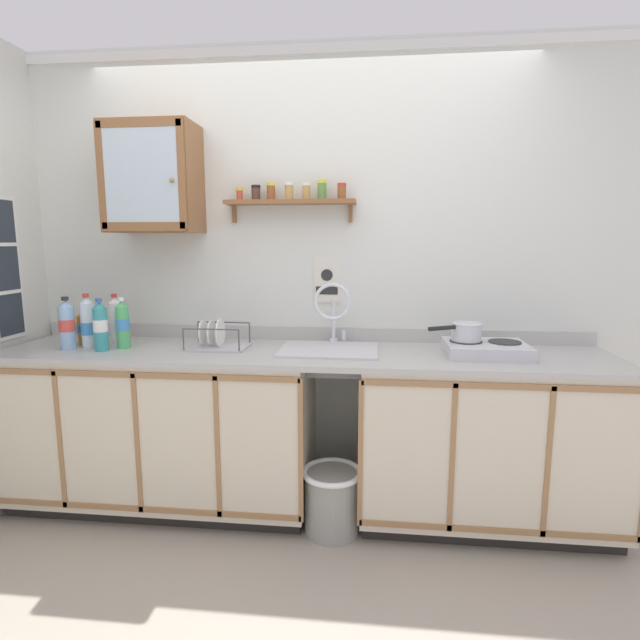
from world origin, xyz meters
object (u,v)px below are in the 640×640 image
Objects in this scene: bottle_water_clear_5 at (88,323)px; wall_cabinet at (153,179)px; bottle_detergent_teal_2 at (101,326)px; saucepan at (466,331)px; trash_bin at (332,499)px; hot_plate_stove at (486,349)px; bottle_opaque_white_1 at (116,322)px; dish_rack at (216,342)px; bottle_soda_green_4 at (123,324)px; sink at (330,349)px; warning_sign at (327,281)px; bottle_juice_amber_0 at (85,327)px; bottle_water_blue_3 at (67,325)px.

wall_cabinet is at bearing 29.88° from bottle_water_clear_5.
bottle_detergent_teal_2 is at bearing -32.91° from bottle_water_clear_5.
trash_bin is (-0.68, -0.23, -0.86)m from saucepan.
bottle_opaque_white_1 is at bearing 178.69° from hot_plate_stove.
hot_plate_stove is at bearing 14.87° from trash_bin.
dish_rack is at bearing -20.19° from wall_cabinet.
wall_cabinet reaches higher than dish_rack.
dish_rack reaches higher than hot_plate_stove.
bottle_water_clear_5 is at bearing 172.86° from trash_bin.
bottle_detergent_teal_2 is (-1.94, -0.13, 0.01)m from saucepan.
saucepan is 1.91m from wall_cabinet.
bottle_soda_green_4 is at bearing -0.82° from bottle_water_clear_5.
wall_cabinet is (0.22, 0.27, 0.80)m from bottle_detergent_teal_2.
bottle_opaque_white_1 is at bearing -152.66° from wall_cabinet.
sink is at bearing 98.60° from trash_bin.
hot_plate_stove is 2.17m from bottle_water_clear_5.
bottle_opaque_white_1 is 0.89× the size of dish_rack.
warning_sign is at bearing 98.71° from sink.
trash_bin is (1.18, -0.17, -0.87)m from bottle_soda_green_4.
bottle_juice_amber_0 is 0.86× the size of warning_sign.
bottle_detergent_teal_2 reaches higher than bottle_juice_amber_0.
sink reaches higher than saucepan.
bottle_detergent_teal_2 reaches higher than saucepan.
sink reaches higher than bottle_juice_amber_0.
sink is 1.80× the size of bottle_opaque_white_1.
trash_bin is at bearing -19.26° from wall_cabinet.
trash_bin is (1.45, -0.25, -0.84)m from bottle_juice_amber_0.
bottle_detergent_teal_2 is at bearing -173.06° from sink.
bottle_opaque_white_1 is 0.16m from bottle_detergent_teal_2.
bottle_soda_green_4 is at bearing -162.85° from warning_sign.
bottle_water_clear_5 is (-0.21, 0.00, 0.00)m from bottle_soda_green_4.
wall_cabinet reaches higher than bottle_detergent_teal_2.
bottle_detergent_teal_2 is 1.54m from trash_bin.
bottle_soda_green_4 reaches higher than bottle_juice_amber_0.
bottle_water_clear_5 reaches higher than dish_rack.
dish_rack is (0.72, 0.05, -0.10)m from bottle_water_clear_5.
bottle_juice_amber_0 is at bearing 178.24° from dish_rack.
bottle_water_clear_5 reaches higher than trash_bin.
warning_sign reaches higher than hot_plate_stove.
hot_plate_stove is at bearing -12.12° from saucepan.
bottle_juice_amber_0 reaches higher than saucepan.
bottle_water_blue_3 is at bearing -149.03° from wall_cabinet.
hot_plate_stove is at bearing -19.35° from warning_sign.
hot_plate_stove is 2.05m from bottle_opaque_white_1.
warning_sign reaches higher than bottle_water_clear_5.
trash_bin is (0.04, -0.24, -0.74)m from sink.
bottle_juice_amber_0 is (-1.41, 0.01, 0.10)m from sink.
trash_bin is (0.67, -0.23, -0.78)m from dish_rack.
bottle_soda_green_4 is at bearing -173.75° from dish_rack.
bottle_water_blue_3 is 0.81m from dish_rack.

